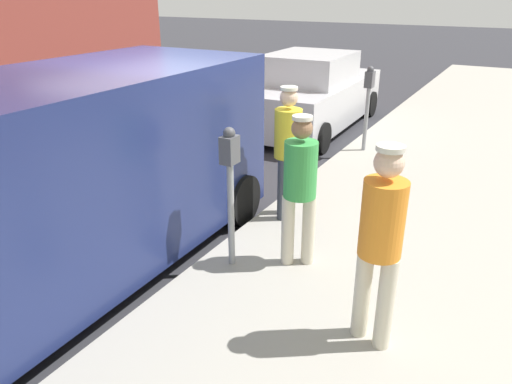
{
  "coord_description": "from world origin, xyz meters",
  "views": [
    {
      "loc": [
        3.81,
        -4.65,
        2.91
      ],
      "look_at": [
        1.65,
        -0.83,
        1.05
      ],
      "focal_mm": 33.84,
      "sensor_mm": 36.0,
      "label": 1
    }
  ],
  "objects_px": {
    "parked_van": "(55,179)",
    "parked_sedan_ahead": "(311,95)",
    "pedestrian_in_green": "(300,183)",
    "pedestrian_in_orange": "(381,236)",
    "parking_meter_far": "(368,94)",
    "parking_meter_near": "(230,174)",
    "pedestrian_in_yellow": "(288,145)"
  },
  "relations": [
    {
      "from": "parking_meter_near",
      "to": "parked_sedan_ahead",
      "type": "distance_m",
      "value": 6.28
    },
    {
      "from": "parking_meter_near",
      "to": "parked_van",
      "type": "xyz_separation_m",
      "value": [
        -1.5,
        -0.91,
        -0.03
      ]
    },
    {
      "from": "pedestrian_in_orange",
      "to": "parking_meter_near",
      "type": "bearing_deg",
      "value": 164.22
    },
    {
      "from": "parking_meter_far",
      "to": "parked_van",
      "type": "height_order",
      "value": "parked_van"
    },
    {
      "from": "parking_meter_far",
      "to": "pedestrian_in_orange",
      "type": "relative_size",
      "value": 0.88
    },
    {
      "from": "pedestrian_in_green",
      "to": "pedestrian_in_orange",
      "type": "bearing_deg",
      "value": -38.13
    },
    {
      "from": "pedestrian_in_yellow",
      "to": "pedestrian_in_orange",
      "type": "distance_m",
      "value": 2.5
    },
    {
      "from": "pedestrian_in_orange",
      "to": "parked_sedan_ahead",
      "type": "bearing_deg",
      "value": 117.45
    },
    {
      "from": "pedestrian_in_orange",
      "to": "parked_van",
      "type": "height_order",
      "value": "parked_van"
    },
    {
      "from": "pedestrian_in_yellow",
      "to": "pedestrian_in_orange",
      "type": "bearing_deg",
      "value": -47.26
    },
    {
      "from": "pedestrian_in_orange",
      "to": "parked_van",
      "type": "xyz_separation_m",
      "value": [
        -3.18,
        -0.44,
        0.01
      ]
    },
    {
      "from": "parking_meter_near",
      "to": "pedestrian_in_orange",
      "type": "height_order",
      "value": "pedestrian_in_orange"
    },
    {
      "from": "parking_meter_near",
      "to": "parked_sedan_ahead",
      "type": "bearing_deg",
      "value": 105.75
    },
    {
      "from": "pedestrian_in_green",
      "to": "parked_sedan_ahead",
      "type": "relative_size",
      "value": 0.37
    },
    {
      "from": "pedestrian_in_green",
      "to": "pedestrian_in_orange",
      "type": "height_order",
      "value": "pedestrian_in_orange"
    },
    {
      "from": "pedestrian_in_orange",
      "to": "parked_van",
      "type": "bearing_deg",
      "value": -172.19
    },
    {
      "from": "parked_van",
      "to": "pedestrian_in_green",
      "type": "bearing_deg",
      "value": 31.16
    },
    {
      "from": "pedestrian_in_yellow",
      "to": "parked_van",
      "type": "relative_size",
      "value": 0.32
    },
    {
      "from": "pedestrian_in_yellow",
      "to": "pedestrian_in_green",
      "type": "xyz_separation_m",
      "value": [
        0.62,
        -0.99,
        -0.04
      ]
    },
    {
      "from": "parking_meter_near",
      "to": "pedestrian_in_yellow",
      "type": "bearing_deg",
      "value": 90.67
    },
    {
      "from": "parking_meter_far",
      "to": "pedestrian_in_orange",
      "type": "xyz_separation_m",
      "value": [
        1.68,
        -5.05,
        -0.04
      ]
    },
    {
      "from": "pedestrian_in_yellow",
      "to": "pedestrian_in_green",
      "type": "relative_size",
      "value": 1.04
    },
    {
      "from": "parking_meter_near",
      "to": "parked_sedan_ahead",
      "type": "relative_size",
      "value": 0.34
    },
    {
      "from": "parked_van",
      "to": "parked_sedan_ahead",
      "type": "distance_m",
      "value": 6.95
    },
    {
      "from": "parking_meter_far",
      "to": "parked_van",
      "type": "xyz_separation_m",
      "value": [
        -1.5,
        -5.48,
        -0.03
      ]
    },
    {
      "from": "parking_meter_far",
      "to": "pedestrian_in_green",
      "type": "xyz_separation_m",
      "value": [
        0.61,
        -4.21,
        -0.1
      ]
    },
    {
      "from": "parking_meter_near",
      "to": "pedestrian_in_orange",
      "type": "bearing_deg",
      "value": -15.78
    },
    {
      "from": "parked_van",
      "to": "parking_meter_far",
      "type": "bearing_deg",
      "value": 74.7
    },
    {
      "from": "pedestrian_in_green",
      "to": "parked_van",
      "type": "distance_m",
      "value": 2.47
    },
    {
      "from": "parked_sedan_ahead",
      "to": "parking_meter_near",
      "type": "bearing_deg",
      "value": -74.25
    },
    {
      "from": "parking_meter_far",
      "to": "pedestrian_in_yellow",
      "type": "xyz_separation_m",
      "value": [
        -0.02,
        -3.21,
        -0.06
      ]
    },
    {
      "from": "pedestrian_in_yellow",
      "to": "parked_sedan_ahead",
      "type": "xyz_separation_m",
      "value": [
        -1.68,
        4.67,
        -0.37
      ]
    }
  ]
}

